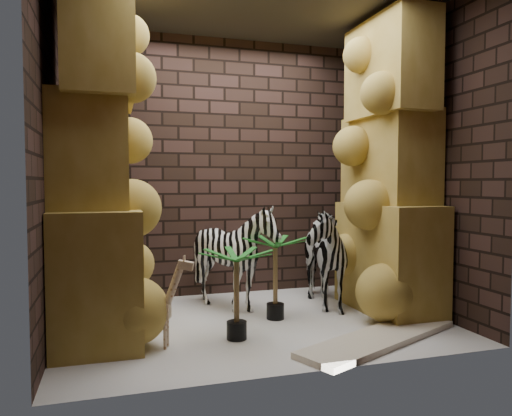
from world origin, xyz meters
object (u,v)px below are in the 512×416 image
object	(u,v)px
zebra_left	(234,262)
palm_back	(237,294)
zebra_right	(316,247)
giraffe_toy	(154,301)
palm_front	(275,277)
surfboard	(380,338)

from	to	relation	value
zebra_left	palm_back	bearing A→B (deg)	-89.11
zebra_left	zebra_right	bearing A→B (deg)	9.28
zebra_right	giraffe_toy	size ratio (longest dim) A/B	1.64
zebra_right	zebra_left	size ratio (longest dim) A/B	1.14
palm_front	zebra_right	bearing A→B (deg)	31.68
zebra_left	palm_back	xyz separation A→B (m)	(-0.21, -0.90, -0.11)
palm_back	zebra_left	bearing A→B (deg)	76.92
giraffe_toy	palm_front	bearing A→B (deg)	41.84
zebra_right	surfboard	size ratio (longest dim) A/B	0.74
giraffe_toy	surfboard	bearing A→B (deg)	7.68
zebra_right	surfboard	world-z (taller)	zebra_right
giraffe_toy	surfboard	size ratio (longest dim) A/B	0.45
surfboard	zebra_left	bearing A→B (deg)	100.91
palm_front	surfboard	world-z (taller)	palm_front
zebra_right	zebra_left	xyz separation A→B (m)	(-0.88, 0.07, -0.13)
zebra_right	zebra_left	world-z (taller)	zebra_right
palm_back	surfboard	xyz separation A→B (m)	(1.13, -0.40, -0.36)
palm_back	surfboard	distance (m)	1.25
giraffe_toy	palm_front	size ratio (longest dim) A/B	0.94
palm_back	surfboard	size ratio (longest dim) A/B	0.46
palm_front	palm_back	xyz separation A→B (m)	(-0.51, -0.47, -0.02)
zebra_right	palm_front	world-z (taller)	zebra_right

